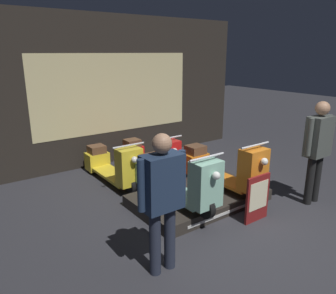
# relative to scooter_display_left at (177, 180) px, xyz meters

# --- Properties ---
(ground_plane) EXTENTS (30.00, 30.00, 0.00)m
(ground_plane) POSITION_rel_scooter_display_left_xyz_m (0.45, -1.24, -0.53)
(ground_plane) COLOR #2D2D33
(shop_wall_back) EXTENTS (6.73, 0.09, 3.20)m
(shop_wall_back) POSITION_rel_scooter_display_left_xyz_m (0.45, 2.86, 1.06)
(shop_wall_back) COLOR #28231E
(shop_wall_back) RESTS_ON ground_plane
(display_platform) EXTENTS (2.17, 1.28, 0.19)m
(display_platform) POSITION_rel_scooter_display_left_xyz_m (0.49, 0.05, -0.44)
(display_platform) COLOR #2D2823
(display_platform) RESTS_ON ground_plane
(scooter_display_left) EXTENTS (0.60, 1.79, 0.91)m
(scooter_display_left) POSITION_rel_scooter_display_left_xyz_m (0.00, 0.00, 0.00)
(scooter_display_left) COLOR black
(scooter_display_left) RESTS_ON display_platform
(scooter_display_right) EXTENTS (0.60, 1.79, 0.91)m
(scooter_display_right) POSITION_rel_scooter_display_left_xyz_m (0.98, 0.00, 0.00)
(scooter_display_right) COLOR black
(scooter_display_right) RESTS_ON display_platform
(scooter_backrow_0) EXTENTS (0.60, 1.79, 0.91)m
(scooter_backrow_0) POSITION_rel_scooter_display_left_xyz_m (-0.25, 1.69, -0.19)
(scooter_backrow_0) COLOR black
(scooter_backrow_0) RESTS_ON ground_plane
(scooter_backrow_1) EXTENTS (0.60, 1.79, 0.91)m
(scooter_backrow_1) POSITION_rel_scooter_display_left_xyz_m (0.59, 1.69, -0.19)
(scooter_backrow_1) COLOR black
(scooter_backrow_1) RESTS_ON ground_plane
(person_left_browsing) EXTENTS (0.61, 0.25, 1.63)m
(person_left_browsing) POSITION_rel_scooter_display_left_xyz_m (-1.00, -1.03, 0.43)
(person_left_browsing) COLOR #232838
(person_left_browsing) RESTS_ON ground_plane
(person_right_browsing) EXTENTS (0.60, 0.25, 1.70)m
(person_right_browsing) POSITION_rel_scooter_display_left_xyz_m (2.03, -1.03, 0.47)
(person_right_browsing) COLOR black
(person_right_browsing) RESTS_ON ground_plane
(price_sign_board) EXTENTS (0.47, 0.04, 0.72)m
(price_sign_board) POSITION_rel_scooter_display_left_xyz_m (0.78, -0.91, -0.17)
(price_sign_board) COLOR maroon
(price_sign_board) RESTS_ON ground_plane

